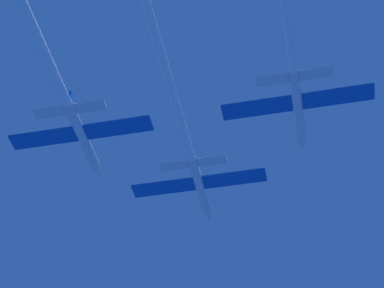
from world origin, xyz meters
TOP-DOWN VIEW (x-y plane):
  - jet_lead at (-0.74, -10.39)m, footprint 17.19×41.18m
  - jet_left_wing at (-12.61, -20.60)m, footprint 17.19×37.60m
  - jet_right_wing at (12.74, -19.82)m, footprint 17.19×36.97m

SIDE VIEW (x-z plane):
  - jet_left_wing at x=-12.61m, z-range -1.86..0.98m
  - jet_lead at x=-0.74m, z-range -1.79..1.06m
  - jet_right_wing at x=12.74m, z-range -1.37..1.48m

